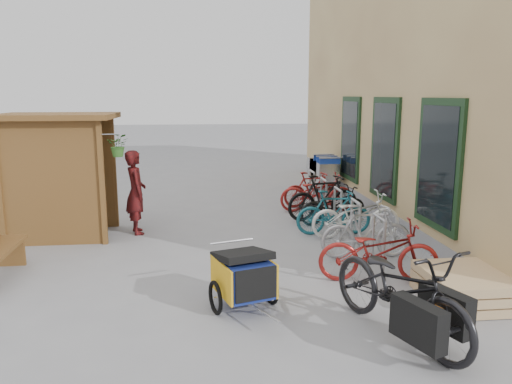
{
  "coord_description": "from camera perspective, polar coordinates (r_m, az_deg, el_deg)",
  "views": [
    {
      "loc": [
        -0.5,
        -7.39,
        2.75
      ],
      "look_at": [
        0.5,
        1.5,
        1.0
      ],
      "focal_mm": 35.0,
      "sensor_mm": 36.0,
      "label": 1
    }
  ],
  "objects": [
    {
      "name": "child_trailer",
      "position": [
        6.56,
        -1.43,
        -9.39
      ],
      "size": [
        0.93,
        1.44,
        0.83
      ],
      "rotation": [
        0.0,
        0.0,
        0.31
      ],
      "color": "navy",
      "rests_on": "ground"
    },
    {
      "name": "bike_6",
      "position": [
        11.95,
        6.97,
        -0.06
      ],
      "size": [
        1.78,
        0.7,
        0.92
      ],
      "primitive_type": "imported",
      "rotation": [
        0.0,
        0.0,
        1.52
      ],
      "color": "maroon",
      "rests_on": "ground"
    },
    {
      "name": "bike_7",
      "position": [
        12.46,
        6.41,
        0.32
      ],
      "size": [
        1.51,
        0.64,
        0.88
      ],
      "primitive_type": "imported",
      "rotation": [
        0.0,
        0.0,
        1.73
      ],
      "color": "maroon",
      "rests_on": "ground"
    },
    {
      "name": "bike_1",
      "position": [
        8.68,
        12.49,
        -4.43
      ],
      "size": [
        1.57,
        0.46,
        0.94
      ],
      "primitive_type": "imported",
      "rotation": [
        0.0,
        0.0,
        1.56
      ],
      "color": "#A8A8AD",
      "rests_on": "ground"
    },
    {
      "name": "shopping_carts",
      "position": [
        14.52,
        7.62,
        2.59
      ],
      "size": [
        0.6,
        1.67,
        1.08
      ],
      "color": "silver",
      "rests_on": "ground"
    },
    {
      "name": "person_kiosk",
      "position": [
        10.22,
        -13.57,
        -0.02
      ],
      "size": [
        0.56,
        0.7,
        1.68
      ],
      "primitive_type": "imported",
      "rotation": [
        0.0,
        0.0,
        1.86
      ],
      "color": "maroon",
      "rests_on": "ground"
    },
    {
      "name": "ground",
      "position": [
        7.91,
        -2.42,
        -9.31
      ],
      "size": [
        80.0,
        80.0,
        0.0
      ],
      "primitive_type": "plane",
      "color": "gray"
    },
    {
      "name": "cargo_bike",
      "position": [
        6.0,
        16.24,
        -10.73
      ],
      "size": [
        1.49,
        2.32,
        1.15
      ],
      "rotation": [
        0.0,
        0.0,
        0.36
      ],
      "color": "black",
      "rests_on": "ground"
    },
    {
      "name": "bike_4",
      "position": [
        10.88,
        8.81,
        -1.49
      ],
      "size": [
        1.65,
        0.91,
        0.82
      ],
      "primitive_type": "imported",
      "rotation": [
        0.0,
        0.0,
        1.82
      ],
      "color": "black",
      "rests_on": "ground"
    },
    {
      "name": "bike_2",
      "position": [
        9.86,
        11.34,
        -2.59
      ],
      "size": [
        1.74,
        0.61,
        0.92
      ],
      "primitive_type": "imported",
      "rotation": [
        0.0,
        0.0,
        1.57
      ],
      "color": "white",
      "rests_on": "ground"
    },
    {
      "name": "pallet_stack",
      "position": [
        7.39,
        22.68,
        -9.94
      ],
      "size": [
        1.0,
        1.2,
        0.4
      ],
      "color": "tan",
      "rests_on": "ground"
    },
    {
      "name": "bike_0",
      "position": [
        7.66,
        13.83,
        -6.62
      ],
      "size": [
        1.85,
        0.9,
        0.93
      ],
      "primitive_type": "imported",
      "rotation": [
        0.0,
        0.0,
        1.41
      ],
      "color": "maroon",
      "rests_on": "ground"
    },
    {
      "name": "building",
      "position": [
        13.81,
        24.71,
        13.17
      ],
      "size": [
        6.07,
        13.0,
        7.0
      ],
      "color": "tan",
      "rests_on": "ground"
    },
    {
      "name": "bike_5",
      "position": [
        11.18,
        7.71,
        -0.6
      ],
      "size": [
        1.75,
        0.81,
        1.02
      ],
      "primitive_type": "imported",
      "rotation": [
        0.0,
        0.0,
        1.78
      ],
      "color": "black",
      "rests_on": "ground"
    },
    {
      "name": "kiosk",
      "position": [
        10.32,
        -22.02,
        3.59
      ],
      "size": [
        2.49,
        1.65,
        2.4
      ],
      "color": "brown",
      "rests_on": "ground"
    },
    {
      "name": "bike_rack",
      "position": [
        10.43,
        9.32,
        -1.45
      ],
      "size": [
        0.05,
        5.35,
        0.86
      ],
      "color": "#A5A8AD",
      "rests_on": "ground"
    },
    {
      "name": "bike_3",
      "position": [
        10.02,
        8.87,
        -2.33
      ],
      "size": [
        1.51,
        0.46,
        0.9
      ],
      "primitive_type": "imported",
      "rotation": [
        0.0,
        0.0,
        1.55
      ],
      "color": "#1B5E6D",
      "rests_on": "ground"
    }
  ]
}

